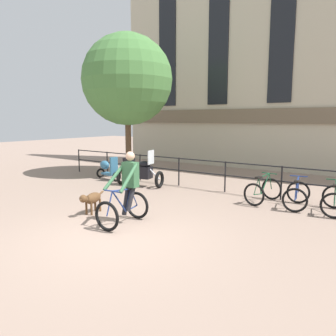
{
  "coord_description": "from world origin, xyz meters",
  "views": [
    {
      "loc": [
        4.73,
        -4.78,
        2.46
      ],
      "look_at": [
        -0.71,
        2.86,
        1.05
      ],
      "focal_mm": 35.0,
      "sensor_mm": 36.0,
      "label": 1
    }
  ],
  "objects_px": {
    "parked_bicycle_mid_left": "(297,195)",
    "parked_scooter": "(108,168)",
    "dog": "(91,199)",
    "parked_bicycle_mid_right": "(334,200)",
    "cyclist_with_bike": "(126,192)",
    "parked_bicycle_near_lamp": "(263,191)",
    "parked_motorcycle": "(139,171)"
  },
  "relations": [
    {
      "from": "cyclist_with_bike",
      "to": "parked_bicycle_mid_right",
      "type": "xyz_separation_m",
      "value": [
        3.89,
        3.76,
        -0.41
      ]
    },
    {
      "from": "parked_scooter",
      "to": "parked_bicycle_near_lamp",
      "type": "bearing_deg",
      "value": -78.25
    },
    {
      "from": "dog",
      "to": "parked_bicycle_mid_left",
      "type": "relative_size",
      "value": 0.86
    },
    {
      "from": "parked_bicycle_mid_right",
      "to": "parked_scooter",
      "type": "xyz_separation_m",
      "value": [
        -8.39,
        0.01,
        0.1
      ]
    },
    {
      "from": "parked_motorcycle",
      "to": "parked_scooter",
      "type": "xyz_separation_m",
      "value": [
        -1.94,
        0.28,
        -0.1
      ]
    },
    {
      "from": "dog",
      "to": "parked_motorcycle",
      "type": "relative_size",
      "value": 0.57
    },
    {
      "from": "cyclist_with_bike",
      "to": "parked_bicycle_mid_left",
      "type": "xyz_separation_m",
      "value": [
        2.94,
        3.76,
        -0.41
      ]
    },
    {
      "from": "cyclist_with_bike",
      "to": "parked_bicycle_mid_left",
      "type": "bearing_deg",
      "value": 48.37
    },
    {
      "from": "parked_motorcycle",
      "to": "cyclist_with_bike",
      "type": "bearing_deg",
      "value": -154.48
    },
    {
      "from": "parked_motorcycle",
      "to": "parked_bicycle_mid_left",
      "type": "xyz_separation_m",
      "value": [
        5.5,
        0.27,
        -0.2
      ]
    },
    {
      "from": "dog",
      "to": "parked_scooter",
      "type": "height_order",
      "value": "parked_scooter"
    },
    {
      "from": "dog",
      "to": "parked_bicycle_mid_right",
      "type": "height_order",
      "value": "parked_bicycle_mid_right"
    },
    {
      "from": "dog",
      "to": "parked_bicycle_near_lamp",
      "type": "height_order",
      "value": "parked_bicycle_near_lamp"
    },
    {
      "from": "parked_bicycle_near_lamp",
      "to": "parked_bicycle_mid_right",
      "type": "distance_m",
      "value": 1.91
    },
    {
      "from": "dog",
      "to": "parked_motorcycle",
      "type": "height_order",
      "value": "parked_motorcycle"
    },
    {
      "from": "cyclist_with_bike",
      "to": "parked_bicycle_mid_left",
      "type": "height_order",
      "value": "cyclist_with_bike"
    },
    {
      "from": "parked_scooter",
      "to": "parked_bicycle_mid_right",
      "type": "bearing_deg",
      "value": -78.23
    },
    {
      "from": "cyclist_with_bike",
      "to": "parked_bicycle_near_lamp",
      "type": "xyz_separation_m",
      "value": [
        1.98,
        3.76,
        -0.41
      ]
    },
    {
      "from": "parked_bicycle_mid_left",
      "to": "parked_scooter",
      "type": "distance_m",
      "value": 7.44
    },
    {
      "from": "parked_motorcycle",
      "to": "parked_bicycle_mid_left",
      "type": "bearing_deg",
      "value": -97.93
    },
    {
      "from": "parked_bicycle_mid_left",
      "to": "parked_scooter",
      "type": "xyz_separation_m",
      "value": [
        -7.44,
        0.01,
        0.1
      ]
    },
    {
      "from": "parked_bicycle_mid_left",
      "to": "parked_bicycle_mid_right",
      "type": "relative_size",
      "value": 1.01
    },
    {
      "from": "parked_scooter",
      "to": "cyclist_with_bike",
      "type": "bearing_deg",
      "value": -118.11
    },
    {
      "from": "parked_bicycle_near_lamp",
      "to": "parked_bicycle_mid_right",
      "type": "bearing_deg",
      "value": -170.9
    },
    {
      "from": "cyclist_with_bike",
      "to": "dog",
      "type": "distance_m",
      "value": 1.33
    },
    {
      "from": "parked_bicycle_mid_left",
      "to": "parked_bicycle_mid_right",
      "type": "height_order",
      "value": "same"
    },
    {
      "from": "dog",
      "to": "parked_bicycle_mid_right",
      "type": "xyz_separation_m",
      "value": [
        5.17,
        3.71,
        -0.04
      ]
    },
    {
      "from": "cyclist_with_bike",
      "to": "parked_bicycle_mid_right",
      "type": "bearing_deg",
      "value": 40.38
    },
    {
      "from": "parked_scooter",
      "to": "parked_bicycle_mid_left",
      "type": "bearing_deg",
      "value": -78.24
    },
    {
      "from": "parked_motorcycle",
      "to": "parked_bicycle_mid_left",
      "type": "relative_size",
      "value": 1.5
    },
    {
      "from": "parked_bicycle_near_lamp",
      "to": "parked_bicycle_mid_right",
      "type": "xyz_separation_m",
      "value": [
        1.91,
        -0.0,
        -0.0
      ]
    },
    {
      "from": "parked_bicycle_mid_right",
      "to": "parked_bicycle_near_lamp",
      "type": "bearing_deg",
      "value": -7.82
    }
  ]
}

